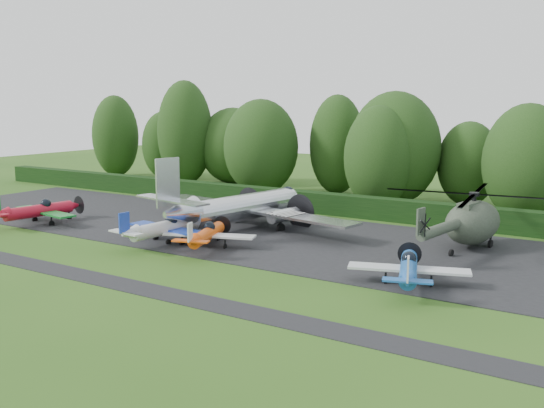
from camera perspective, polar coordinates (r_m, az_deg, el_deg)
The scene contains 20 objects.
ground at distance 42.76m, azimuth -10.18°, elevation -4.99°, with size 160.00×160.00×0.00m, color #2B5317.
apron at distance 50.38m, azimuth -2.52°, elevation -2.62°, with size 70.00×18.00×0.01m, color black.
taxiway_verge at distance 38.70m, azimuth -16.18°, elevation -6.78°, with size 70.00×2.00×0.00m, color black.
hedgerow at distance 59.59m, azimuth 3.49°, elevation -0.72°, with size 90.00×1.60×2.00m, color black.
transport_plane at distance 51.14m, azimuth -2.82°, elevation -0.28°, with size 21.22×16.27×6.80m.
light_plane_red at distance 56.97m, azimuth -21.06°, elevation -0.56°, with size 7.80×8.20×3.00m.
light_plane_white at distance 46.61m, azimuth -10.00°, elevation -2.19°, with size 7.85×8.26×3.02m.
light_plane_orange at distance 44.54m, azimuth -6.12°, elevation -2.84°, with size 6.91×7.26×2.65m.
light_plane_blue at distance 36.19m, azimuth 12.75°, elevation -5.91°, with size 7.06×7.42×2.71m.
helicopter at distance 46.67m, azimuth 18.36°, elevation -1.31°, with size 12.85×15.04×4.14m.
tree_0 at distance 86.45m, azimuth -10.14°, elevation 5.47°, with size 6.05×6.05×9.36m.
tree_1 at distance 59.17m, azimuth 22.83°, elevation 3.64°, with size 7.72×7.72×10.59m.
tree_2 at distance 70.87m, azimuth 6.15°, elevation 5.57°, with size 6.39×6.39×11.53m.
tree_3 at distance 79.53m, azimuth -8.18°, elevation 6.64°, with size 7.12×7.12×13.41m.
tree_4 at distance 70.00m, azimuth -1.06°, elevation 5.37°, with size 8.65×8.65×11.01m.
tree_5 at distance 64.29m, azimuth 11.42°, elevation 5.15°, with size 9.51×9.51×11.79m.
tree_6 at distance 65.81m, azimuth 17.99°, elevation 3.63°, with size 6.29×6.29×8.73m.
tree_7 at distance 90.36m, azimuth -14.52°, elevation 6.21°, with size 6.55×6.55×11.61m.
tree_10 at distance 79.70m, azimuth -3.65°, elevation 5.48°, with size 9.03×9.03×9.95m.
tree_11 at distance 61.58m, azimuth 9.99°, elevation 4.34°, with size 6.95×6.95×10.36m.
Camera 1 is at (27.99, -30.51, 10.66)m, focal length 40.00 mm.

